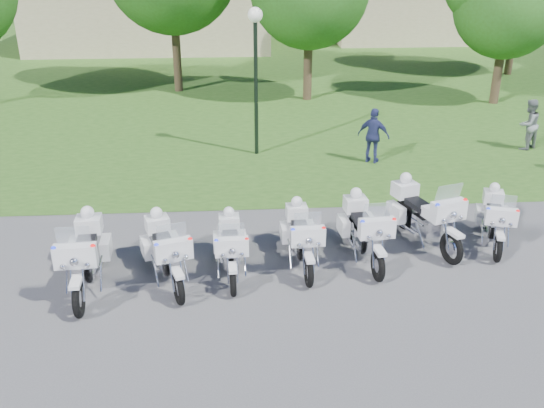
{
  "coord_description": "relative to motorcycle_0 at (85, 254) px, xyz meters",
  "views": [
    {
      "loc": [
        -1.3,
        -10.93,
        6.35
      ],
      "look_at": [
        -0.48,
        1.2,
        0.95
      ],
      "focal_mm": 40.0,
      "sensor_mm": 36.0,
      "label": 1
    }
  ],
  "objects": [
    {
      "name": "motorcycle_4",
      "position": [
        5.66,
        0.81,
        -0.04
      ],
      "size": [
        0.89,
        2.37,
        1.59
      ],
      "rotation": [
        0.0,
        0.0,
        3.23
      ],
      "color": "black",
      "rests_on": "ground"
    },
    {
      "name": "motorcycle_5",
      "position": [
        7.11,
        1.4,
        0.01
      ],
      "size": [
        1.32,
        2.45,
        1.7
      ],
      "rotation": [
        0.0,
        0.0,
        3.46
      ],
      "color": "black",
      "rests_on": "ground"
    },
    {
      "name": "motorcycle_6",
      "position": [
        8.7,
        1.28,
        -0.1
      ],
      "size": [
        1.08,
        2.09,
        1.44
      ],
      "rotation": [
        0.0,
        0.0,
        2.86
      ],
      "color": "black",
      "rests_on": "ground"
    },
    {
      "name": "motorcycle_0",
      "position": [
        0.0,
        0.0,
        0.0
      ],
      "size": [
        0.9,
        2.5,
        1.68
      ],
      "rotation": [
        0.0,
        0.0,
        3.21
      ],
      "color": "black",
      "rests_on": "ground"
    },
    {
      "name": "motorcycle_2",
      "position": [
        2.82,
        0.35,
        -0.11
      ],
      "size": [
        0.73,
        2.12,
        1.42
      ],
      "rotation": [
        0.0,
        0.0,
        3.18
      ],
      "color": "black",
      "rests_on": "ground"
    },
    {
      "name": "motorcycle_3",
      "position": [
        4.29,
        0.63,
        -0.07
      ],
      "size": [
        0.78,
        2.23,
        1.5
      ],
      "rotation": [
        0.0,
        0.0,
        3.19
      ],
      "color": "black",
      "rests_on": "ground"
    },
    {
      "name": "building_east",
      "position": [
        15.22,
        30.39,
        1.37
      ],
      "size": [
        11.44,
        7.28,
        4.1
      ],
      "color": "tan",
      "rests_on": "ground"
    },
    {
      "name": "bystander_b",
      "position": [
        12.36,
        7.57,
        0.11
      ],
      "size": [
        0.99,
        0.92,
        1.63
      ],
      "primitive_type": "imported",
      "rotation": [
        0.0,
        0.0,
        -2.64
      ],
      "color": "slate",
      "rests_on": "ground"
    },
    {
      "name": "bystander_c",
      "position": [
        7.14,
        6.66,
        0.14
      ],
      "size": [
        1.05,
        0.84,
        1.67
      ],
      "primitive_type": "imported",
      "rotation": [
        0.0,
        0.0,
        2.63
      ],
      "color": "navy",
      "rests_on": "ground"
    },
    {
      "name": "building_west",
      "position": [
        -1.78,
        28.39,
        1.37
      ],
      "size": [
        14.56,
        8.32,
        4.1
      ],
      "color": "tan",
      "rests_on": "ground"
    },
    {
      "name": "grass_lawn",
      "position": [
        4.22,
        27.39,
        -0.7
      ],
      "size": [
        100.0,
        48.0,
        0.01
      ],
      "primitive_type": "cube",
      "color": "#2D571B",
      "rests_on": "ground"
    },
    {
      "name": "motorcycle_1",
      "position": [
        1.54,
        0.16,
        -0.05
      ],
      "size": [
        1.21,
        2.24,
        1.56
      ],
      "rotation": [
        0.0,
        0.0,
        3.45
      ],
      "color": "black",
      "rests_on": "ground"
    },
    {
      "name": "lamp_post",
      "position": [
        3.67,
        7.7,
        2.65
      ],
      "size": [
        0.44,
        0.44,
        4.47
      ],
      "color": "black",
      "rests_on": "ground"
    },
    {
      "name": "ground",
      "position": [
        4.22,
        0.39,
        -0.7
      ],
      "size": [
        100.0,
        100.0,
        0.0
      ],
      "primitive_type": "plane",
      "color": "#505054",
      "rests_on": "ground"
    }
  ]
}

